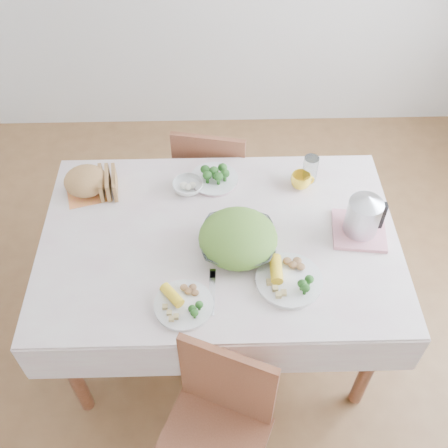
{
  "coord_description": "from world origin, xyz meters",
  "views": [
    {
      "loc": [
        -0.02,
        -1.42,
        2.44
      ],
      "look_at": [
        0.02,
        0.02,
        0.82
      ],
      "focal_mm": 42.0,
      "sensor_mm": 36.0,
      "label": 1
    }
  ],
  "objects_px": {
    "dining_table": "(220,289)",
    "chair_far": "(216,173)",
    "dinner_plate_right": "(289,280)",
    "yellow_mug": "(301,181)",
    "dinner_plate_left": "(184,305)",
    "electric_kettle": "(364,212)",
    "chair_near": "(210,444)",
    "salad_bowl": "(238,242)"
  },
  "relations": [
    {
      "from": "dining_table",
      "to": "dinner_plate_right",
      "type": "distance_m",
      "value": 0.54
    },
    {
      "from": "dining_table",
      "to": "dinner_plate_right",
      "type": "relative_size",
      "value": 5.32
    },
    {
      "from": "chair_far",
      "to": "dinner_plate_left",
      "type": "xyz_separation_m",
      "value": [
        -0.13,
        -1.06,
        0.31
      ]
    },
    {
      "from": "electric_kettle",
      "to": "salad_bowl",
      "type": "bearing_deg",
      "value": 174.18
    },
    {
      "from": "chair_far",
      "to": "dinner_plate_left",
      "type": "relative_size",
      "value": 3.79
    },
    {
      "from": "salad_bowl",
      "to": "yellow_mug",
      "type": "relative_size",
      "value": 3.27
    },
    {
      "from": "chair_near",
      "to": "dinner_plate_right",
      "type": "xyz_separation_m",
      "value": [
        0.32,
        0.51,
        0.31
      ]
    },
    {
      "from": "chair_near",
      "to": "electric_kettle",
      "type": "height_order",
      "value": "electric_kettle"
    },
    {
      "from": "dinner_plate_left",
      "to": "dinner_plate_right",
      "type": "height_order",
      "value": "dinner_plate_right"
    },
    {
      "from": "dining_table",
      "to": "dinner_plate_right",
      "type": "height_order",
      "value": "dinner_plate_right"
    },
    {
      "from": "chair_far",
      "to": "salad_bowl",
      "type": "bearing_deg",
      "value": 107.81
    },
    {
      "from": "dinner_plate_left",
      "to": "chair_far",
      "type": "bearing_deg",
      "value": 82.9
    },
    {
      "from": "chair_far",
      "to": "electric_kettle",
      "type": "xyz_separation_m",
      "value": [
        0.6,
        -0.7,
        0.42
      ]
    },
    {
      "from": "dinner_plate_right",
      "to": "electric_kettle",
      "type": "height_order",
      "value": "electric_kettle"
    },
    {
      "from": "dining_table",
      "to": "chair_far",
      "type": "distance_m",
      "value": 0.72
    },
    {
      "from": "dining_table",
      "to": "dinner_plate_left",
      "type": "distance_m",
      "value": 0.54
    },
    {
      "from": "salad_bowl",
      "to": "dinner_plate_right",
      "type": "bearing_deg",
      "value": -42.66
    },
    {
      "from": "chair_far",
      "to": "dinner_plate_right",
      "type": "xyz_separation_m",
      "value": [
        0.28,
        -0.95,
        0.31
      ]
    },
    {
      "from": "salad_bowl",
      "to": "dinner_plate_right",
      "type": "xyz_separation_m",
      "value": [
        0.19,
        -0.18,
        -0.03
      ]
    },
    {
      "from": "chair_far",
      "to": "dinner_plate_right",
      "type": "height_order",
      "value": "chair_far"
    },
    {
      "from": "yellow_mug",
      "to": "electric_kettle",
      "type": "bearing_deg",
      "value": -52.54
    },
    {
      "from": "dinner_plate_right",
      "to": "yellow_mug",
      "type": "distance_m",
      "value": 0.54
    },
    {
      "from": "salad_bowl",
      "to": "dinner_plate_left",
      "type": "distance_m",
      "value": 0.35
    },
    {
      "from": "chair_near",
      "to": "chair_far",
      "type": "xyz_separation_m",
      "value": [
        0.04,
        1.46,
        -0.0
      ]
    },
    {
      "from": "dining_table",
      "to": "chair_near",
      "type": "relative_size",
      "value": 1.64
    },
    {
      "from": "chair_far",
      "to": "electric_kettle",
      "type": "distance_m",
      "value": 1.01
    },
    {
      "from": "dinner_plate_left",
      "to": "dinner_plate_right",
      "type": "distance_m",
      "value": 0.42
    },
    {
      "from": "dinner_plate_left",
      "to": "yellow_mug",
      "type": "height_order",
      "value": "yellow_mug"
    },
    {
      "from": "dining_table",
      "to": "chair_far",
      "type": "bearing_deg",
      "value": 90.72
    },
    {
      "from": "dining_table",
      "to": "chair_far",
      "type": "xyz_separation_m",
      "value": [
        -0.01,
        0.72,
        0.09
      ]
    },
    {
      "from": "yellow_mug",
      "to": "dinner_plate_right",
      "type": "bearing_deg",
      "value": -101.6
    },
    {
      "from": "chair_far",
      "to": "dining_table",
      "type": "bearing_deg",
      "value": 102.41
    },
    {
      "from": "dining_table",
      "to": "chair_near",
      "type": "height_order",
      "value": "chair_near"
    },
    {
      "from": "dinner_plate_left",
      "to": "dinner_plate_right",
      "type": "xyz_separation_m",
      "value": [
        0.41,
        0.1,
        0.0
      ]
    },
    {
      "from": "chair_far",
      "to": "yellow_mug",
      "type": "distance_m",
      "value": 0.66
    },
    {
      "from": "chair_near",
      "to": "chair_far",
      "type": "distance_m",
      "value": 1.46
    },
    {
      "from": "yellow_mug",
      "to": "chair_far",
      "type": "bearing_deg",
      "value": 132.24
    },
    {
      "from": "chair_near",
      "to": "electric_kettle",
      "type": "xyz_separation_m",
      "value": [
        0.64,
        0.76,
        0.42
      ]
    },
    {
      "from": "salad_bowl",
      "to": "yellow_mug",
      "type": "distance_m",
      "value": 0.46
    },
    {
      "from": "dinner_plate_left",
      "to": "electric_kettle",
      "type": "distance_m",
      "value": 0.82
    },
    {
      "from": "dinner_plate_right",
      "to": "electric_kettle",
      "type": "xyz_separation_m",
      "value": [
        0.32,
        0.25,
        0.11
      ]
    },
    {
      "from": "dinner_plate_left",
      "to": "electric_kettle",
      "type": "relative_size",
      "value": 1.14
    }
  ]
}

